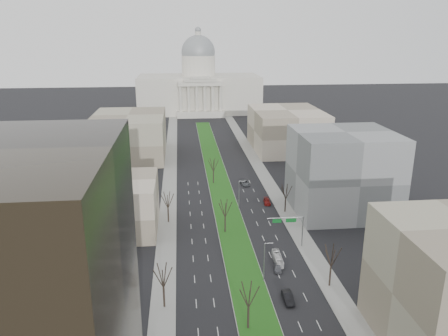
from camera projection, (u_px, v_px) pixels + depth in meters
ground at (219, 183)px, 154.93m from camera, size 600.00×600.00×0.00m
median at (219, 184)px, 153.94m from camera, size 8.00×222.03×0.20m
sidewalk_left at (168, 212)px, 129.46m from camera, size 5.00×330.00×0.15m
sidewalk_right at (284, 208)px, 132.84m from camera, size 5.00×330.00×0.15m
capitol at (199, 87)px, 292.28m from camera, size 80.00×46.00×55.00m
building_beige_left at (108, 205)px, 116.42m from camera, size 26.00×22.00×14.00m
building_grey_right at (343, 172)px, 128.05m from camera, size 28.00×26.00×24.00m
building_far_left at (129, 136)px, 186.91m from camera, size 30.00×40.00×18.00m
building_far_right at (287, 130)px, 198.41m from camera, size 30.00×40.00×18.00m
tree_left_mid at (163, 275)px, 82.78m from camera, size 5.40×5.40×9.72m
tree_left_far at (168, 200)px, 120.84m from camera, size 5.28×5.28×9.50m
tree_right_mid at (332, 256)px, 89.85m from camera, size 5.52×5.52×9.94m
tree_right_far at (286, 191)px, 128.05m from camera, size 5.04×5.04×9.07m
tree_median_a at (249, 295)px, 76.64m from camera, size 5.40×5.40×9.72m
tree_median_b at (225, 208)px, 114.66m from camera, size 5.40×5.40×9.72m
tree_median_c at (213, 164)px, 152.67m from camera, size 5.40×5.40×9.72m
streetlamp_median_b at (264, 262)px, 92.10m from camera, size 1.90×0.20×9.16m
streetlamp_median_c at (239, 195)px, 130.11m from camera, size 1.90×0.20×9.16m
mast_arm_signs at (292, 224)px, 106.93m from camera, size 9.12×0.24×8.09m
car_grey_near at (278, 267)px, 97.84m from camera, size 2.33×4.32×1.40m
car_black at (288, 297)px, 86.52m from camera, size 1.86×5.20×1.71m
car_red at (267, 201)px, 136.15m from camera, size 2.46×5.10×1.43m
car_grey_far at (245, 183)px, 152.94m from camera, size 3.04×5.68×1.52m
box_van at (278, 258)px, 101.20m from camera, size 1.94×7.19×1.99m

